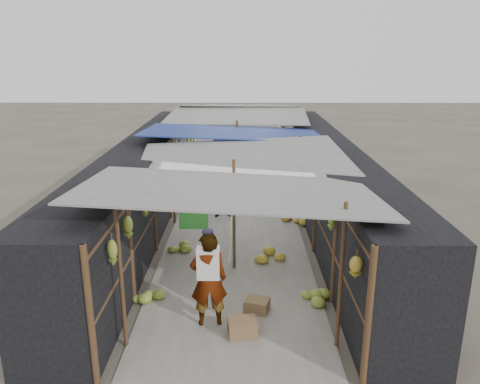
{
  "coord_description": "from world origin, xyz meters",
  "views": [
    {
      "loc": [
        0.18,
        -6.91,
        4.84
      ],
      "look_at": [
        0.13,
        5.03,
        1.25
      ],
      "focal_mm": 35.0,
      "sensor_mm": 36.0,
      "label": 1
    }
  ],
  "objects_px": {
    "vendor_elderly": "(209,280)",
    "vendor_seated": "(264,180)",
    "crate_near": "(242,328)",
    "shopper_blue": "(226,195)",
    "black_basin": "(262,206)"
  },
  "relations": [
    {
      "from": "black_basin",
      "to": "vendor_seated",
      "type": "xyz_separation_m",
      "value": [
        0.14,
        1.67,
        0.4
      ]
    },
    {
      "from": "crate_near",
      "to": "shopper_blue",
      "type": "xyz_separation_m",
      "value": [
        -0.51,
        6.21,
        0.54
      ]
    },
    {
      "from": "black_basin",
      "to": "crate_near",
      "type": "bearing_deg",
      "value": -95.1
    },
    {
      "from": "vendor_elderly",
      "to": "shopper_blue",
      "type": "xyz_separation_m",
      "value": [
        0.1,
        5.85,
        -0.22
      ]
    },
    {
      "from": "crate_near",
      "to": "vendor_elderly",
      "type": "xyz_separation_m",
      "value": [
        -0.61,
        0.35,
        0.76
      ]
    },
    {
      "from": "vendor_elderly",
      "to": "crate_near",
      "type": "bearing_deg",
      "value": 141.79
    },
    {
      "from": "vendor_seated",
      "to": "crate_near",
      "type": "bearing_deg",
      "value": 1.08
    },
    {
      "from": "vendor_elderly",
      "to": "shopper_blue",
      "type": "bearing_deg",
      "value": -99.04
    },
    {
      "from": "crate_near",
      "to": "black_basin",
      "type": "xyz_separation_m",
      "value": [
        0.63,
        7.04,
        -0.06
      ]
    },
    {
      "from": "crate_near",
      "to": "shopper_blue",
      "type": "height_order",
      "value": "shopper_blue"
    },
    {
      "from": "crate_near",
      "to": "black_basin",
      "type": "height_order",
      "value": "crate_near"
    },
    {
      "from": "crate_near",
      "to": "vendor_seated",
      "type": "height_order",
      "value": "vendor_seated"
    },
    {
      "from": "black_basin",
      "to": "vendor_seated",
      "type": "relative_size",
      "value": 0.62
    },
    {
      "from": "crate_near",
      "to": "vendor_elderly",
      "type": "bearing_deg",
      "value": 141.88
    },
    {
      "from": "vendor_elderly",
      "to": "vendor_seated",
      "type": "bearing_deg",
      "value": -107.36
    }
  ]
}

